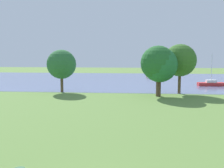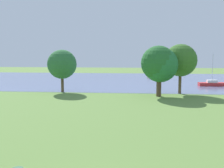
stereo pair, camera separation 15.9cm
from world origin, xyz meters
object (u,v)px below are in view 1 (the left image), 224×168
sailboat_brown (156,75)px  tree_east_near (160,65)px  tree_mid_shore (158,63)px  sailboat_red (211,83)px  tree_west_near (180,60)px  tree_east_far (61,64)px

sailboat_brown → tree_east_near: bearing=-93.2°
sailboat_brown → tree_mid_shore: 31.48m
tree_mid_shore → sailboat_red: bearing=50.2°
tree_east_near → tree_west_near: (3.21, 2.84, 0.53)m
sailboat_red → tree_east_near: (-10.62, -12.96, 4.00)m
tree_mid_shore → tree_west_near: (3.46, 2.93, 0.32)m
sailboat_brown → tree_mid_shore: sailboat_brown is taller
sailboat_brown → tree_east_far: sailboat_brown is taller
sailboat_brown → tree_east_far: 33.09m
tree_east_near → tree_west_near: 4.32m
sailboat_brown → sailboat_red: sailboat_brown is taller
tree_east_far → tree_west_near: 18.03m
tree_west_near → sailboat_red: bearing=53.8°
sailboat_brown → sailboat_red: (8.89, -18.09, -0.02)m
tree_mid_shore → tree_east_near: (0.25, 0.09, -0.21)m
tree_east_far → tree_east_near: (14.81, -2.64, 0.12)m
tree_east_near → sailboat_brown: bearing=86.8°
tree_mid_shore → sailboat_brown: bearing=86.4°
sailboat_red → tree_east_far: size_ratio=0.91×
tree_east_far → tree_west_near: tree_west_near is taller
sailboat_red → tree_mid_shore: 17.50m
tree_mid_shore → tree_east_near: tree_mid_shore is taller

